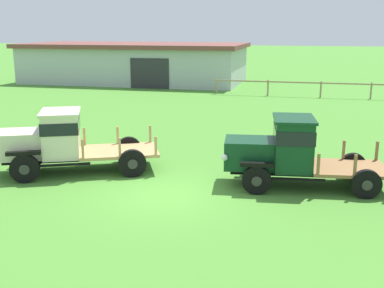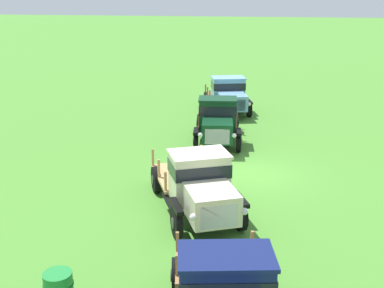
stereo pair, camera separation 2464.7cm
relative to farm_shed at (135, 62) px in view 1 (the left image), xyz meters
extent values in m
plane|color=#47842D|center=(11.43, -28.24, -1.73)|extent=(240.00, 240.00, 0.00)
cube|color=#B2B7BC|center=(0.00, 0.00, -0.20)|extent=(18.81, 8.77, 3.05)
cube|color=brown|center=(0.00, 0.00, 1.51)|extent=(19.41, 9.57, 0.36)
cube|color=#2D2D33|center=(2.82, -4.42, -0.53)|extent=(3.20, 0.08, 2.40)
cylinder|color=#997F60|center=(8.61, -6.21, -1.15)|extent=(0.12, 0.12, 1.14)
cylinder|color=#997F60|center=(12.41, -6.37, -1.15)|extent=(0.12, 0.12, 1.14)
cylinder|color=#997F60|center=(16.08, -6.42, -1.15)|extent=(0.12, 0.12, 1.14)
cylinder|color=#997F60|center=(19.42, -6.32, -1.15)|extent=(0.12, 0.12, 1.14)
cube|color=#997F60|center=(17.81, -6.44, -0.70)|extent=(18.59, 0.08, 0.10)
cylinder|color=black|center=(6.74, -28.26, -1.27)|extent=(0.92, 0.56, 0.92)
cylinder|color=#2D2D2D|center=(6.79, -28.36, -1.27)|extent=(0.30, 0.16, 0.32)
cylinder|color=black|center=(5.95, -26.52, -1.27)|extent=(0.92, 0.56, 0.92)
cylinder|color=#2D2D2D|center=(5.90, -26.42, -1.27)|extent=(0.30, 0.16, 0.32)
cylinder|color=black|center=(9.82, -26.86, -1.27)|extent=(0.92, 0.56, 0.92)
cylinder|color=#2D2D2D|center=(9.87, -26.96, -1.27)|extent=(0.30, 0.16, 0.32)
cylinder|color=black|center=(9.03, -25.12, -1.27)|extent=(0.92, 0.56, 0.92)
cylinder|color=#2D2D2D|center=(8.98, -25.02, -1.27)|extent=(0.30, 0.16, 0.32)
cube|color=black|center=(7.85, -26.70, -1.18)|extent=(4.86, 2.97, 0.12)
cube|color=beige|center=(6.14, -27.48, -0.69)|extent=(1.94, 1.85, 0.88)
sphere|color=silver|center=(5.17, -27.14, -0.66)|extent=(0.20, 0.20, 0.20)
cube|color=black|center=(6.74, -28.26, -0.76)|extent=(1.04, 0.62, 0.12)
cube|color=black|center=(5.95, -26.52, -0.76)|extent=(1.04, 0.62, 0.12)
cube|color=beige|center=(7.36, -26.93, -0.41)|extent=(1.75, 2.01, 1.43)
cube|color=black|center=(7.36, -26.93, -0.08)|extent=(1.80, 2.06, 0.40)
cube|color=beige|center=(7.36, -26.93, 0.35)|extent=(1.88, 2.12, 0.08)
cube|color=black|center=(7.85, -27.73, -1.20)|extent=(1.53, 0.80, 0.05)
cube|color=black|center=(7.07, -26.03, -1.20)|extent=(1.53, 0.80, 0.05)
cube|color=tan|center=(9.07, -26.15, -1.07)|extent=(3.17, 2.82, 0.10)
cube|color=tan|center=(8.37, -27.46, -0.71)|extent=(0.11, 0.11, 0.62)
cube|color=tan|center=(7.62, -25.81, -0.71)|extent=(0.11, 0.11, 0.62)
cube|color=tan|center=(9.45, -26.97, -0.71)|extent=(0.11, 0.11, 0.62)
cube|color=tan|center=(8.69, -25.33, -0.71)|extent=(0.11, 0.11, 0.62)
cube|color=tan|center=(10.52, -26.49, -0.71)|extent=(0.11, 0.11, 0.62)
cube|color=tan|center=(9.76, -24.84, -0.71)|extent=(0.11, 0.11, 0.62)
cylinder|color=black|center=(13.97, -27.58, -1.30)|extent=(0.87, 0.29, 0.86)
cylinder|color=#2D2D2D|center=(13.99, -27.69, -1.30)|extent=(0.30, 0.07, 0.30)
cylinder|color=black|center=(13.75, -25.73, -1.30)|extent=(0.87, 0.29, 0.86)
cylinder|color=#2D2D2D|center=(13.73, -25.62, -1.30)|extent=(0.30, 0.07, 0.30)
cylinder|color=black|center=(17.07, -27.20, -1.30)|extent=(0.87, 0.29, 0.86)
cylinder|color=#2D2D2D|center=(17.09, -27.31, -1.30)|extent=(0.30, 0.07, 0.30)
cylinder|color=black|center=(16.84, -25.35, -1.30)|extent=(0.87, 0.29, 0.86)
cylinder|color=#2D2D2D|center=(16.83, -25.24, -1.30)|extent=(0.30, 0.07, 0.30)
cube|color=black|center=(15.32, -26.48, -1.22)|extent=(4.61, 1.57, 0.12)
cube|color=#0F381E|center=(13.63, -26.68, -0.72)|extent=(1.67, 1.48, 0.87)
cube|color=silver|center=(12.91, -26.77, -0.76)|extent=(0.19, 1.03, 0.65)
sphere|color=silver|center=(12.99, -27.47, -0.70)|extent=(0.20, 0.20, 0.20)
sphere|color=silver|center=(12.81, -26.08, -0.70)|extent=(0.20, 0.20, 0.20)
cube|color=black|center=(13.97, -27.58, -0.82)|extent=(1.00, 0.32, 0.12)
cube|color=black|center=(13.75, -25.73, -0.82)|extent=(1.00, 0.32, 0.12)
cube|color=#0F381E|center=(14.94, -26.52, -0.40)|extent=(1.30, 1.77, 1.51)
cube|color=black|center=(14.94, -26.52, -0.06)|extent=(1.35, 1.81, 0.42)
cube|color=#0F381E|center=(14.94, -26.52, 0.39)|extent=(1.42, 1.86, 0.08)
cube|color=black|center=(15.16, -27.42, -1.24)|extent=(1.55, 0.33, 0.05)
cube|color=black|center=(14.93, -25.60, -1.24)|extent=(1.55, 0.33, 0.05)
cube|color=olive|center=(16.62, -26.32, -1.11)|extent=(2.50, 2.13, 0.10)
cube|color=olive|center=(15.71, -27.32, -0.75)|extent=(0.09, 0.09, 0.61)
cube|color=olive|center=(15.49, -25.56, -0.75)|extent=(0.09, 0.09, 0.61)
cube|color=olive|center=(16.73, -27.20, -0.75)|extent=(0.09, 0.09, 0.61)
cube|color=olive|center=(16.51, -25.43, -0.75)|extent=(0.09, 0.09, 0.61)
cube|color=olive|center=(17.53, -25.31, -0.75)|extent=(0.09, 0.09, 0.61)
camera|label=1|loc=(15.35, -41.12, 3.08)|focal=45.00mm
camera|label=2|loc=(-6.11, -29.15, 5.01)|focal=45.00mm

